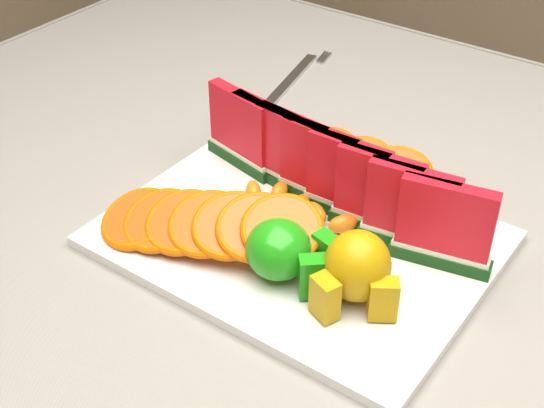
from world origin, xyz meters
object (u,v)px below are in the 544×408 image
at_px(platter, 298,239).
at_px(apple_cluster, 286,252).
at_px(pear_cluster, 357,270).
at_px(fork, 295,76).

xyz_separation_m(platter, apple_cluster, (0.03, -0.06, 0.04)).
xyz_separation_m(pear_cluster, fork, (-0.33, 0.38, -0.05)).
bearing_deg(platter, fork, 124.70).
height_order(platter, pear_cluster, pear_cluster).
height_order(platter, fork, platter).
relative_size(platter, fork, 2.06).
height_order(apple_cluster, pear_cluster, pear_cluster).
distance_m(platter, fork, 0.40).
bearing_deg(apple_cluster, fork, 122.98).
xyz_separation_m(platter, pear_cluster, (0.10, -0.05, 0.04)).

